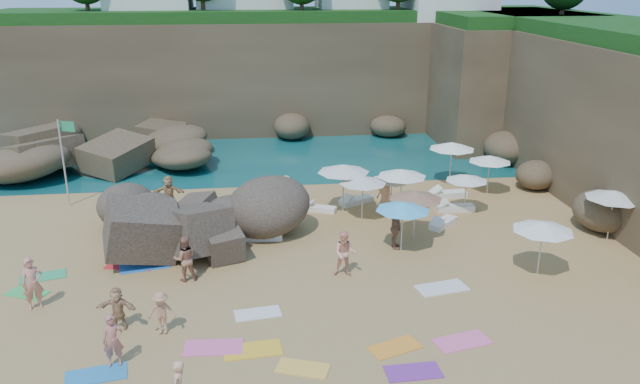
{
  "coord_description": "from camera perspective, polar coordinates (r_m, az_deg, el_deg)",
  "views": [
    {
      "loc": [
        -1.02,
        -23.12,
        11.17
      ],
      "look_at": [
        2.0,
        3.0,
        2.0
      ],
      "focal_mm": 35.0,
      "sensor_mm": 36.0,
      "label": 1
    }
  ],
  "objects": [
    {
      "name": "towel_8",
      "position": [
        26.42,
        -15.74,
        -6.52
      ],
      "size": [
        2.1,
        1.37,
        0.03
      ],
      "primitive_type": "cube",
      "rotation": [
        0.0,
        0.0,
        0.22
      ],
      "color": "blue",
      "rests_on": "ground"
    },
    {
      "name": "towel_13",
      "position": [
        24.21,
        11.08,
        -8.6
      ],
      "size": [
        2.06,
        1.31,
        0.03
      ],
      "primitive_type": "cube",
      "rotation": [
        0.0,
        0.0,
        0.2
      ],
      "color": "silver",
      "rests_on": "ground"
    },
    {
      "name": "parasol_0",
      "position": [
        30.48,
        7.49,
        1.74
      ],
      "size": [
        2.42,
        2.42,
        2.29
      ],
      "color": "silver",
      "rests_on": "ground"
    },
    {
      "name": "cliff_back",
      "position": [
        48.75,
        -3.02,
        10.74
      ],
      "size": [
        44.0,
        8.0,
        8.0
      ],
      "primitive_type": "cube",
      "color": "brown",
      "rests_on": "ground"
    },
    {
      "name": "marina_masts",
      "position": [
        55.93,
        -22.9,
        9.34
      ],
      "size": [
        3.1,
        0.1,
        6.0
      ],
      "color": "white",
      "rests_on": "ground"
    },
    {
      "name": "towel_1",
      "position": [
        20.63,
        -9.72,
        -13.82
      ],
      "size": [
        1.89,
        1.02,
        0.03
      ],
      "primitive_type": "cube",
      "rotation": [
        0.0,
        0.0,
        -0.05
      ],
      "color": "pink",
      "rests_on": "ground"
    },
    {
      "name": "person_stand_0",
      "position": [
        24.22,
        -24.8,
        -7.6
      ],
      "size": [
        0.84,
        0.71,
        1.94
      ],
      "primitive_type": "imported",
      "rotation": [
        0.0,
        0.0,
        0.42
      ],
      "color": "tan",
      "rests_on": "ground"
    },
    {
      "name": "cliff_corner",
      "position": [
        47.28,
        16.13,
        9.76
      ],
      "size": [
        10.0,
        12.0,
        8.0
      ],
      "primitive_type": "cube",
      "color": "brown",
      "rests_on": "ground"
    },
    {
      "name": "person_lie_4",
      "position": [
        20.42,
        -18.21,
        -14.36
      ],
      "size": [
        0.85,
        1.74,
        0.4
      ],
      "primitive_type": "imported",
      "rotation": [
        0.0,
        0.0,
        0.15
      ],
      "color": "#B7695B",
      "rests_on": "ground"
    },
    {
      "name": "lounger_5",
      "position": [
        29.91,
        11.21,
        -2.8
      ],
      "size": [
        1.68,
        1.67,
        0.28
      ],
      "primitive_type": "cube",
      "rotation": [
        0.0,
        0.0,
        0.78
      ],
      "color": "white",
      "rests_on": "ground"
    },
    {
      "name": "towel_11",
      "position": [
        26.89,
        -24.0,
        -7.07
      ],
      "size": [
        1.85,
        1.26,
        0.03
      ],
      "primitive_type": "cube",
      "rotation": [
        0.0,
        0.0,
        0.27
      ],
      "color": "#2D9F61",
      "rests_on": "ground"
    },
    {
      "name": "lounger_1",
      "position": [
        31.16,
        0.02,
        -1.53
      ],
      "size": [
        1.69,
        1.12,
        0.25
      ],
      "primitive_type": "cube",
      "rotation": [
        0.0,
        0.0,
        -0.4
      ],
      "color": "white",
      "rests_on": "ground"
    },
    {
      "name": "flag_pole",
      "position": [
        33.62,
        -22.28,
        3.46
      ],
      "size": [
        0.86,
        0.33,
        4.49
      ],
      "color": "silver",
      "rests_on": "ground"
    },
    {
      "name": "person_stand_5",
      "position": [
        32.11,
        -13.66,
        -0.05
      ],
      "size": [
        1.64,
        0.56,
        1.74
      ],
      "primitive_type": "imported",
      "rotation": [
        0.0,
        0.0,
        -0.06
      ],
      "color": "tan",
      "rests_on": "ground"
    },
    {
      "name": "towel_7",
      "position": [
        26.69,
        -16.9,
        -6.37
      ],
      "size": [
        2.09,
        1.34,
        0.03
      ],
      "primitive_type": "cube",
      "rotation": [
        0.0,
        0.0,
        -0.21
      ],
      "color": "red",
      "rests_on": "ground"
    },
    {
      "name": "seawater",
      "position": [
        54.29,
        -5.42,
        7.27
      ],
      "size": [
        120.0,
        120.0,
        0.0
      ],
      "primitive_type": "plane",
      "color": "#0C4751",
      "rests_on": "ground"
    },
    {
      "name": "parasol_6",
      "position": [
        27.6,
        8.75,
        -0.28
      ],
      "size": [
        2.37,
        2.37,
        2.25
      ],
      "color": "silver",
      "rests_on": "ground"
    },
    {
      "name": "rock_promontory",
      "position": [
        41.89,
        -20.14,
        2.56
      ],
      "size": [
        12.0,
        7.0,
        2.0
      ],
      "primitive_type": null,
      "color": "brown",
      "rests_on": "ground"
    },
    {
      "name": "rock_outcrop",
      "position": [
        28.59,
        -11.1,
        -4.15
      ],
      "size": [
        8.54,
        7.44,
        2.87
      ],
      "primitive_type": null,
      "rotation": [
        0.0,
        0.0,
        -0.34
      ],
      "color": "brown",
      "rests_on": "ground"
    },
    {
      "name": "person_stand_1",
      "position": [
        24.54,
        -12.24,
        -5.98
      ],
      "size": [
        0.98,
        0.82,
        1.8
      ],
      "primitive_type": "imported",
      "rotation": [
        0.0,
        0.0,
        3.31
      ],
      "color": "#A26951",
      "rests_on": "ground"
    },
    {
      "name": "lounger_2",
      "position": [
        32.23,
        3.34,
        -0.82
      ],
      "size": [
        1.91,
        1.39,
        0.29
      ],
      "primitive_type": "cube",
      "rotation": [
        0.0,
        0.0,
        0.49
      ],
      "color": "silver",
      "rests_on": "ground"
    },
    {
      "name": "person_lie_5",
      "position": [
        24.6,
        2.28,
        -6.91
      ],
      "size": [
        1.17,
        1.93,
        0.68
      ],
      "primitive_type": "imported",
      "rotation": [
        0.0,
        0.0,
        -0.17
      ],
      "color": "#F9AA8D",
      "rests_on": "ground"
    },
    {
      "name": "towel_4",
      "position": [
        19.44,
        -1.6,
        -15.8
      ],
      "size": [
        1.73,
        1.26,
        0.03
      ],
      "primitive_type": "cube",
      "rotation": [
        0.0,
        0.0,
        -0.35
      ],
      "color": "#FFB743",
      "rests_on": "ground"
    },
    {
      "name": "towel_9",
      "position": [
        21.14,
        12.87,
        -13.17
      ],
      "size": [
        1.94,
        1.28,
        0.03
      ],
      "primitive_type": "cube",
      "rotation": [
        0.0,
        0.0,
        0.23
      ],
      "color": "pink",
      "rests_on": "ground"
    },
    {
      "name": "towel_0",
      "position": [
        20.26,
        -19.79,
        -15.47
      ],
      "size": [
        1.89,
        1.2,
        0.03
      ],
      "primitive_type": "cube",
      "rotation": [
        0.0,
        0.0,
        0.2
      ],
      "color": "#237EBF",
      "rests_on": "ground"
    },
    {
      "name": "person_stand_3",
      "position": [
        26.85,
        6.94,
        -3.27
      ],
      "size": [
        0.52,
        1.15,
        1.93
      ],
      "primitive_type": "imported",
      "rotation": [
        0.0,
        0.0,
        1.53
      ],
      "color": "#926149",
      "rests_on": "ground"
    },
    {
      "name": "towel_5",
      "position": [
        22.24,
        -5.71,
        -10.99
      ],
      "size": [
        1.69,
        1.01,
        0.03
      ],
      "primitive_type": "cube",
      "rotation": [
        0.0,
        0.0,
        0.14
      ],
      "color": "silver",
      "rests_on": "ground"
    },
    {
      "name": "person_lie_3",
      "position": [
        22.28,
        -17.88,
        -11.32
      ],
      "size": [
        1.63,
        1.71,
        0.39
      ],
      "primitive_type": "imported",
      "rotation": [
        0.0,
        0.0,
        -0.21
      ],
      "color": "tan",
      "rests_on": "ground"
    },
    {
      "name": "parasol_11",
      "position": [
        25.46,
        19.74,
        -2.98
      ],
      "size": [
        2.35,
        2.35,
        2.22
      ],
      "color": "silver",
      "rests_on": "ground"
    },
    {
      "name": "parasol_8",
      "position": [
        30.02,
        25.32,
        -0.22
      ],
      "size": [
        2.45,
        2.45,
        2.31
      ],
      "color": "silver",
      "rests_on": "ground"
    },
    {
      "name": "lounger_3",
      "position": [
        31.94,
        12.26,
        -1.43
      ],
      "size": [
        1.89,
        0.72,
        0.29
      ],
      "primitive_type": "cube",
      "rotation": [
        0.0,
        0.0,
        -0.05
      ],
      "color": "white",
      "rests_on": "ground"
    },
    {
      "name": "parasol_2",
      "position": [
        31.3,
        13.28,
        1.28
      ],
      "size": [
        2.08,
        2.08,
        1.96
      ],
      "color": "silver",
      "rests_on": "ground"
    },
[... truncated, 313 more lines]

